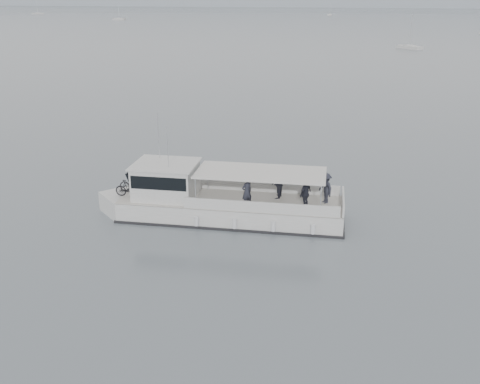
# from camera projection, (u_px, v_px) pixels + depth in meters

# --- Properties ---
(ground) EXTENTS (1400.00, 1400.00, 0.00)m
(ground) POSITION_uv_depth(u_px,v_px,m) (306.00, 208.00, 30.51)
(ground) COLOR #576066
(ground) RESTS_ON ground
(tour_boat) EXTENTS (13.70, 4.69, 5.70)m
(tour_boat) POSITION_uv_depth(u_px,v_px,m) (210.00, 201.00, 28.86)
(tour_boat) COLOR silver
(tour_boat) RESTS_ON ground
(moored_fleet) EXTENTS (425.47, 332.30, 8.86)m
(moored_fleet) POSITION_uv_depth(u_px,v_px,m) (427.00, 25.00, 212.36)
(moored_fleet) COLOR silver
(moored_fleet) RESTS_ON ground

